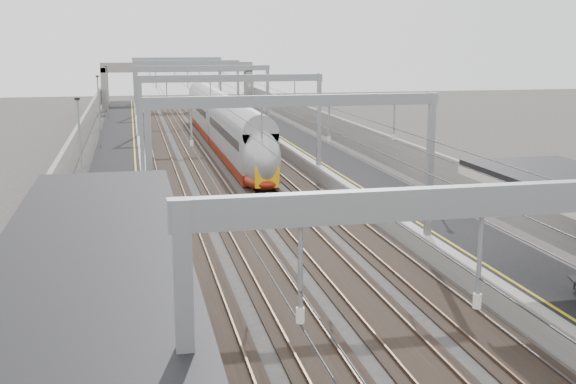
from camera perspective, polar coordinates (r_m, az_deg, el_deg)
name	(u,v)px	position (r m, az deg, el deg)	size (l,w,h in m)	color
platform_left	(119,172)	(54.17, -13.21, 1.55)	(4.00, 120.00, 1.00)	black
platform_right	(330,164)	(56.19, 3.33, 2.20)	(4.00, 120.00, 1.00)	black
tracks	(228,174)	(54.69, -4.78, 1.43)	(11.40, 140.00, 0.20)	black
overhead_line	(216,87)	(60.48, -5.72, 8.23)	(13.00, 140.00, 6.60)	gray
canopy_left	(73,343)	(12.34, -16.60, -11.38)	(4.40, 30.00, 4.24)	black
overbridge	(178,73)	(108.67, -8.72, 9.27)	(22.00, 2.20, 6.90)	gray
wall_left	(73,159)	(54.15, -16.65, 2.54)	(0.30, 120.00, 3.20)	gray
wall_right	(369,149)	(56.95, 6.45, 3.40)	(0.30, 120.00, 3.20)	gray
train	(224,128)	(67.65, -5.04, 5.07)	(2.54, 46.23, 4.02)	maroon
signal_green	(149,117)	(74.30, -10.93, 5.84)	(0.32, 0.32, 3.48)	black
signal_red_near	(227,112)	(78.67, -4.84, 6.33)	(0.32, 0.32, 3.48)	black
signal_red_far	(245,110)	(80.57, -3.43, 6.48)	(0.32, 0.32, 3.48)	black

